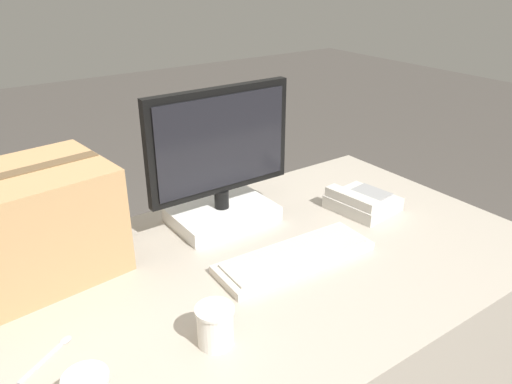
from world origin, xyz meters
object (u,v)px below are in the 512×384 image
keyboard (295,257)px  desk_phone (362,202)px  monitor (221,171)px  paper_cup_right (215,326)px  spoon (53,352)px  cardboard_box (29,226)px

keyboard → desk_phone: 0.38m
monitor → keyboard: monitor is taller
desk_phone → paper_cup_right: 0.75m
monitor → spoon: (-0.59, -0.29, -0.16)m
cardboard_box → monitor: bearing=-2.9°
spoon → paper_cup_right: bearing=-63.3°
keyboard → spoon: 0.62m
keyboard → paper_cup_right: bearing=-153.5°
keyboard → desk_phone: size_ratio=2.11×
keyboard → desk_phone: bearing=19.9°
spoon → monitor: bearing=-7.0°
keyboard → paper_cup_right: 0.37m
monitor → spoon: 0.67m
keyboard → paper_cup_right: size_ratio=4.97×
monitor → cardboard_box: size_ratio=1.08×
desk_phone → cardboard_box: 0.97m
paper_cup_right → cardboard_box: bearing=116.4°
monitor → cardboard_box: bearing=177.1°
monitor → desk_phone: 0.47m
cardboard_box → spoon: bearing=-99.0°
desk_phone → spoon: 1.00m
keyboard → paper_cup_right: paper_cup_right is taller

